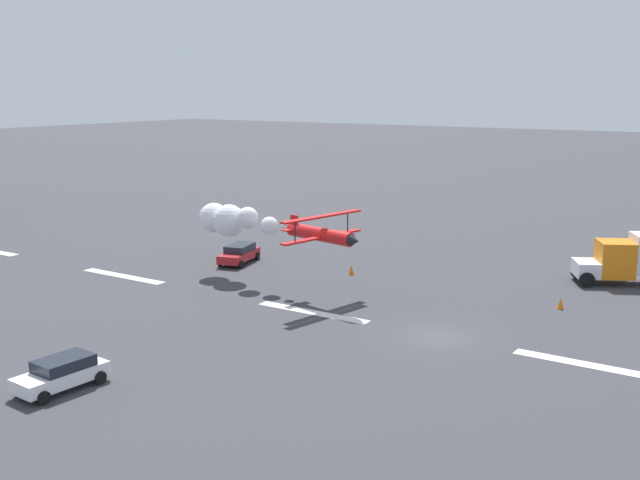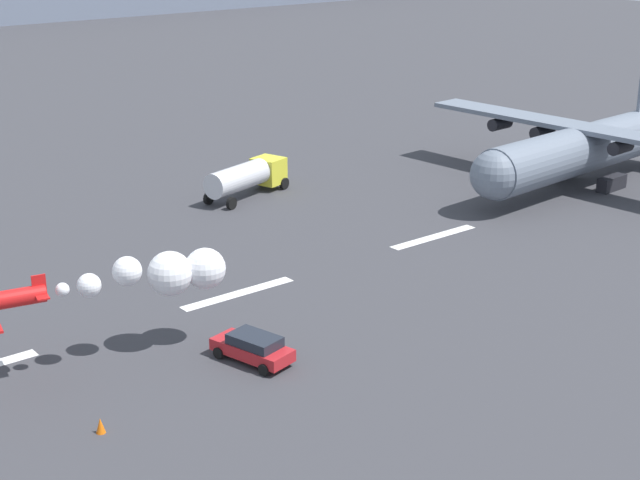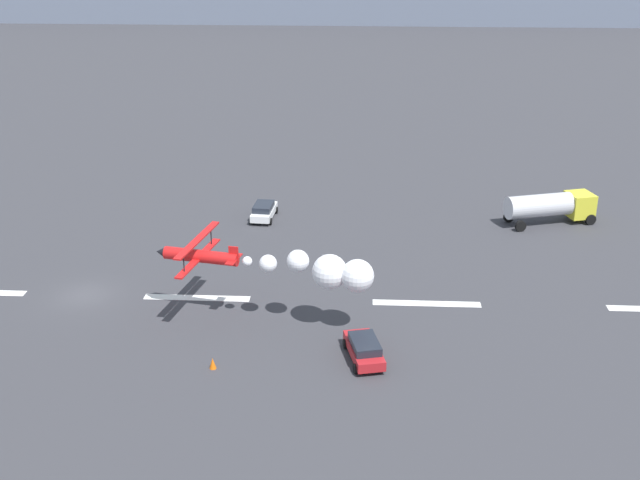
{
  "view_description": "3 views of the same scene",
  "coord_description": "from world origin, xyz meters",
  "views": [
    {
      "loc": [
        -16.93,
        38.49,
        14.05
      ],
      "look_at": [
        9.65,
        -2.49,
        4.16
      ],
      "focal_mm": 42.47,
      "sensor_mm": 36.0,
      "label": 1
    },
    {
      "loc": [
        -4.32,
        -45.72,
        22.65
      ],
      "look_at": [
        32.36,
        0.0,
        2.11
      ],
      "focal_mm": 53.1,
      "sensor_mm": 36.0,
      "label": 2
    },
    {
      "loc": [
        20.82,
        -53.81,
        27.31
      ],
      "look_at": [
        17.8,
        1.62,
        4.26
      ],
      "focal_mm": 45.31,
      "sensor_mm": 36.0,
      "label": 3
    }
  ],
  "objects": [
    {
      "name": "ground_plane",
      "position": [
        0.0,
        0.0,
        0.0
      ],
      "size": [
        440.0,
        440.0,
        0.0
      ],
      "primitive_type": "plane",
      "color": "#38383D",
      "rests_on": "ground"
    },
    {
      "name": "runway_stripe_4",
      "position": [
        8.61,
        0.0,
        0.01
      ],
      "size": [
        8.0,
        0.9,
        0.01
      ],
      "primitive_type": "cube",
      "color": "white",
      "rests_on": "ground"
    },
    {
      "name": "runway_stripe_5",
      "position": [
        25.82,
        0.0,
        0.01
      ],
      "size": [
        8.0,
        0.9,
        0.01
      ],
      "primitive_type": "cube",
      "color": "white",
      "rests_on": "ground"
    },
    {
      "name": "stunt_biplane_red",
      "position": [
        17.34,
        -3.92,
        4.44
      ],
      "size": [
        15.56,
        7.02,
        2.68
      ],
      "color": "red"
    },
    {
      "name": "fuel_tanker_truck",
      "position": [
        38.29,
        17.06,
        1.73
      ],
      "size": [
        8.68,
        4.91,
        2.9
      ],
      "color": "yellow",
      "rests_on": "ground"
    },
    {
      "name": "followme_car_yellow",
      "position": [
        21.21,
        -8.23,
        0.81
      ],
      "size": [
        2.86,
        4.85,
        1.52
      ],
      "color": "#B21E23",
      "rests_on": "ground"
    },
    {
      "name": "airport_staff_sedan",
      "position": [
        11.69,
        16.82,
        0.81
      ],
      "size": [
        2.3,
        4.49,
        1.52
      ],
      "color": "white",
      "rests_on": "ground"
    },
    {
      "name": "traffic_cone_far",
      "position": [
        11.58,
        -9.86,
        0.38
      ],
      "size": [
        0.44,
        0.44,
        0.75
      ],
      "primitive_type": "cone",
      "color": "orange",
      "rests_on": "ground"
    }
  ]
}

